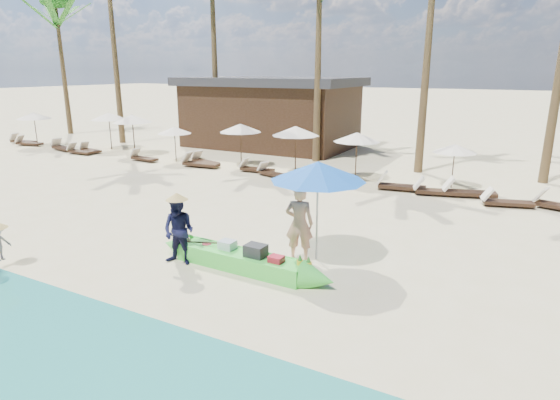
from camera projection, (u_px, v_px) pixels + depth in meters
The scene contains 31 objects.
ground at pixel (204, 267), 11.68m from camera, with size 240.00×240.00×0.00m, color beige.
wet_sand_strip at pixel (12, 379), 7.45m from camera, with size 240.00×4.50×0.01m, color tan.
green_canoe at pixel (241, 260), 11.55m from camera, with size 5.59×0.82×0.71m.
tourist at pixel (299, 223), 11.89m from camera, with size 0.72×0.47×1.98m, color tan.
vendor_green at pixel (179, 231), 11.69m from camera, with size 0.85×0.66×1.74m, color #131536.
blue_umbrella at pixel (318, 171), 11.57m from camera, with size 2.40×2.40×2.59m.
resort_parasol_0 at pixel (34, 116), 29.60m from camera, with size 2.10×2.10×2.16m.
lounger_0_left at pixel (22, 141), 31.05m from camera, with size 1.91×0.87×0.63m.
lounger_0_right at pixel (28, 143), 30.29m from camera, with size 1.87×0.94×0.61m.
resort_parasol_1 at pixel (109, 116), 28.50m from camera, with size 2.18×2.18×2.24m.
lounger_1_left at pixel (62, 147), 28.48m from camera, with size 1.94×0.94×0.63m.
lounger_1_right at pixel (90, 149), 27.79m from camera, with size 1.68×0.76×0.55m.
resort_parasol_2 at pixel (132, 119), 26.58m from camera, with size 2.23×2.23×2.30m.
lounger_2_left at pixel (79, 151), 27.24m from camera, with size 1.75×0.56×0.59m.
resort_parasol_3 at pixel (174, 130), 24.71m from camera, with size 1.80×1.80×1.85m.
lounger_3_left at pixel (143, 157), 25.20m from camera, with size 1.73×0.65×0.58m.
lounger_3_right at pixel (199, 163), 23.61m from camera, with size 2.03×0.82×0.67m.
resort_parasol_4 at pixel (240, 128), 23.31m from camera, with size 2.11×2.11×2.17m.
lounger_4_left at pixel (204, 161), 24.26m from camera, with size 1.88×1.05×0.61m.
lounger_4_right at pixel (255, 168), 22.45m from camera, with size 1.76×0.67×0.59m.
resort_parasol_5 at pixel (296, 131), 21.50m from camera, with size 2.20×2.20×2.27m.
lounger_5_left at pixel (271, 173), 21.55m from camera, with size 1.73×0.98×0.56m.
resort_parasol_6 at pixel (357, 137), 20.44m from camera, with size 2.06×2.06×2.13m.
lounger_6_left at pixel (398, 185), 19.05m from camera, with size 2.03×0.90×0.67m.
lounger_6_right at pixel (436, 190), 18.30m from camera, with size 1.98×1.06×0.64m.
resort_parasol_7 at pixel (455, 148), 19.12m from camera, with size 1.78×1.78×1.84m.
lounger_7_left at pixel (466, 191), 18.07m from camera, with size 2.09×1.15×0.68m.
lounger_7_right at pixel (504, 201), 16.82m from camera, with size 1.86×1.02×0.60m.
lounger_8_left at pixel (560, 205), 16.35m from camera, with size 1.94×1.05×0.63m.
palm_0 at pixel (57, 22), 33.91m from camera, with size 2.08×2.08×9.90m.
pavilion_west at pixel (271, 112), 29.58m from camera, with size 10.80×6.60×4.30m.
Camera 1 is at (6.81, -8.59, 4.77)m, focal length 30.00 mm.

